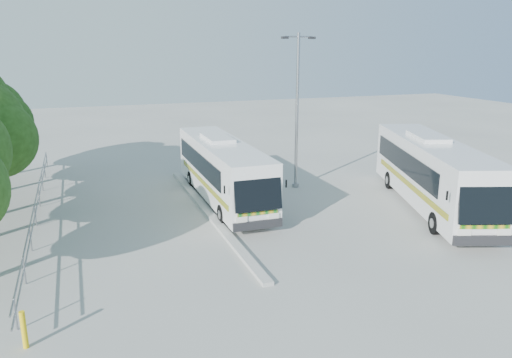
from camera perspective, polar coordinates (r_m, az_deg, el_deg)
name	(u,v)px	position (r m, az deg, el deg)	size (l,w,h in m)	color
ground	(268,222)	(23.07, 1.36, -4.89)	(100.00, 100.00, 0.00)	#AAAAA4
kerb_divider	(208,212)	(24.18, -5.46, -3.82)	(0.40, 16.00, 0.15)	#B2B2AD
railing	(36,204)	(25.32, -23.83, -2.63)	(0.06, 22.00, 1.00)	gray
coach_main	(223,169)	(25.84, -3.84, 1.15)	(2.40, 11.06, 3.06)	silver
coach_adjacent	(432,172)	(26.17, 19.49, 0.79)	(6.08, 12.03, 3.31)	silver
lamppost	(297,105)	(27.83, 4.72, 8.46)	(2.08, 0.48, 8.52)	gray
bollard	(24,330)	(15.16, -24.99, -15.36)	(0.15, 0.15, 1.08)	yellow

